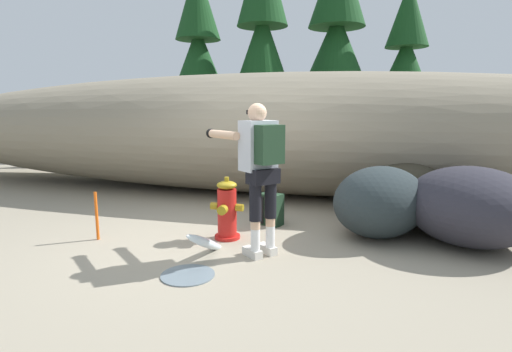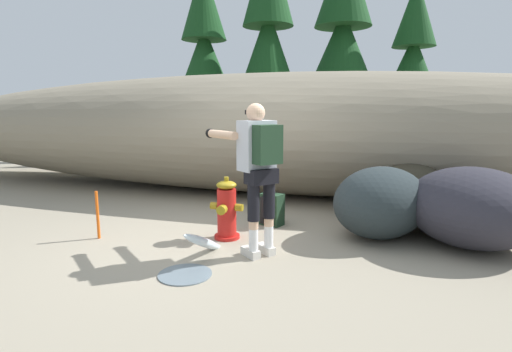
% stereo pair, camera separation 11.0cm
% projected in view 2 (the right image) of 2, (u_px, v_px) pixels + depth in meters
% --- Properties ---
extents(ground_plane, '(56.00, 56.00, 0.04)m').
position_uv_depth(ground_plane, '(218.00, 243.00, 4.88)').
color(ground_plane, gray).
extents(dirt_embankment, '(17.61, 3.20, 2.25)m').
position_uv_depth(dirt_embankment, '(277.00, 133.00, 7.61)').
color(dirt_embankment, gray).
rests_on(dirt_embankment, ground_plane).
extents(fire_hydrant, '(0.41, 0.37, 0.77)m').
position_uv_depth(fire_hydrant, '(227.00, 210.00, 4.93)').
color(fire_hydrant, red).
rests_on(fire_hydrant, ground_plane).
extents(hydrant_water_jet, '(0.52, 1.29, 0.58)m').
position_uv_depth(hydrant_water_jet, '(201.00, 249.00, 4.23)').
color(hydrant_water_jet, silver).
rests_on(hydrant_water_jet, ground_plane).
extents(utility_worker, '(0.99, 0.92, 1.65)m').
position_uv_depth(utility_worker, '(257.00, 160.00, 4.26)').
color(utility_worker, beige).
rests_on(utility_worker, ground_plane).
extents(spare_backpack, '(0.35, 0.35, 0.47)m').
position_uv_depth(spare_backpack, '(272.00, 209.00, 5.53)').
color(spare_backpack, '#1E3823').
rests_on(spare_backpack, ground_plane).
extents(boulder_large, '(1.65, 1.65, 0.85)m').
position_uv_depth(boulder_large, '(406.00, 189.00, 5.85)').
color(boulder_large, '#343024').
rests_on(boulder_large, ground_plane).
extents(boulder_mid, '(1.95, 2.00, 0.93)m').
position_uv_depth(boulder_mid, '(472.00, 207.00, 4.66)').
color(boulder_mid, '#2B2A32').
rests_on(boulder_mid, ground_plane).
extents(boulder_small, '(1.61, 1.66, 0.89)m').
position_uv_depth(boulder_small, '(381.00, 202.00, 4.96)').
color(boulder_small, '#262F32').
rests_on(boulder_small, ground_plane).
extents(boulder_outlier, '(0.81, 0.83, 0.50)m').
position_uv_depth(boulder_outlier, '(458.00, 206.00, 5.57)').
color(boulder_outlier, '#2D2526').
rests_on(boulder_outlier, ground_plane).
extents(pine_tree_far_left, '(2.26, 2.26, 6.17)m').
position_uv_depth(pine_tree_far_left, '(204.00, 53.00, 13.12)').
color(pine_tree_far_left, '#47331E').
rests_on(pine_tree_far_left, ground_plane).
extents(pine_tree_left, '(2.47, 2.47, 7.00)m').
position_uv_depth(pine_tree_left, '(268.00, 42.00, 12.60)').
color(pine_tree_left, '#47331E').
rests_on(pine_tree_left, ground_plane).
extents(pine_tree_center, '(2.93, 2.93, 7.11)m').
position_uv_depth(pine_tree_center, '(342.00, 42.00, 13.43)').
color(pine_tree_center, '#47331E').
rests_on(pine_tree_center, ground_plane).
extents(pine_tree_right, '(2.19, 2.19, 5.84)m').
position_uv_depth(pine_tree_right, '(413.00, 59.00, 13.49)').
color(pine_tree_right, '#47331E').
rests_on(pine_tree_right, ground_plane).
extents(survey_stake, '(0.04, 0.04, 0.60)m').
position_uv_depth(survey_stake, '(98.00, 215.00, 4.93)').
color(survey_stake, '#E55914').
rests_on(survey_stake, ground_plane).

